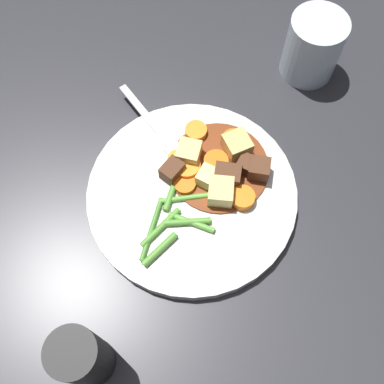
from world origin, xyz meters
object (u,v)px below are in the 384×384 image
object	(u,v)px
carrot_slice_0	(234,141)
potato_chunk_0	(239,147)
meat_chunk_2	(227,176)
meat_chunk_3	(174,169)
pepper_mill	(83,358)
fork	(161,134)
carrot_slice_1	(186,166)
potato_chunk_3	(209,178)
meat_chunk_0	(247,165)
carrot_slice_5	(216,162)
water_glass	(313,47)
carrot_slice_4	(178,160)
meat_chunk_1	(259,169)
carrot_slice_3	(196,132)
dinner_plate	(192,195)
carrot_slice_2	(186,183)
potato_chunk_2	(221,192)
carrot_slice_6	(243,198)
potato_chunk_1	(189,153)

from	to	relation	value
carrot_slice_0	potato_chunk_0	bearing A→B (deg)	-114.59
potato_chunk_0	meat_chunk_2	size ratio (longest dim) A/B	1.00
meat_chunk_3	pepper_mill	bearing A→B (deg)	-156.84
meat_chunk_3	fork	size ratio (longest dim) A/B	0.16
carrot_slice_1	potato_chunk_3	distance (m)	0.03
potato_chunk_3	meat_chunk_0	bearing A→B (deg)	-25.02
carrot_slice_5	water_glass	world-z (taller)	water_glass
carrot_slice_4	meat_chunk_1	xyz separation A→B (m)	(0.06, -0.08, 0.01)
carrot_slice_3	fork	world-z (taller)	carrot_slice_3
meat_chunk_1	dinner_plate	bearing A→B (deg)	150.88
carrot_slice_0	carrot_slice_2	distance (m)	0.08
potato_chunk_0	potato_chunk_3	world-z (taller)	potato_chunk_0
carrot_slice_3	potato_chunk_0	bearing A→B (deg)	-72.90
carrot_slice_4	water_glass	xyz separation A→B (m)	(0.24, -0.02, 0.02)
fork	carrot_slice_1	bearing A→B (deg)	-102.00
carrot_slice_3	potato_chunk_3	bearing A→B (deg)	-123.41
carrot_slice_5	potato_chunk_3	bearing A→B (deg)	-156.51
carrot_slice_3	pepper_mill	world-z (taller)	pepper_mill
meat_chunk_0	carrot_slice_5	bearing A→B (deg)	122.19
fork	pepper_mill	distance (m)	0.29
carrot_slice_0	carrot_slice_4	distance (m)	0.08
potato_chunk_0	potato_chunk_2	world-z (taller)	same
dinner_plate	potato_chunk_0	distance (m)	0.08
potato_chunk_2	potato_chunk_3	xyz separation A→B (m)	(0.00, 0.02, -0.00)
dinner_plate	meat_chunk_0	distance (m)	0.08
potato_chunk_2	fork	world-z (taller)	potato_chunk_2
fork	carrot_slice_3	bearing A→B (deg)	-43.61
carrot_slice_2	carrot_slice_6	xyz separation A→B (m)	(0.03, -0.06, 0.00)
carrot_slice_0	potato_chunk_2	xyz separation A→B (m)	(-0.07, -0.04, 0.01)
potato_chunk_3	water_glass	bearing A→B (deg)	7.02
dinner_plate	water_glass	distance (m)	0.26
meat_chunk_3	fork	xyz separation A→B (m)	(0.03, 0.05, -0.01)
carrot_slice_0	potato_chunk_2	bearing A→B (deg)	-149.90
carrot_slice_1	carrot_slice_4	distance (m)	0.01
potato_chunk_2	meat_chunk_2	world-z (taller)	potato_chunk_2
meat_chunk_2	meat_chunk_0	bearing A→B (deg)	-13.68
carrot_slice_1	potato_chunk_1	distance (m)	0.02
carrot_slice_5	fork	size ratio (longest dim) A/B	0.18
carrot_slice_2	potato_chunk_0	xyz separation A→B (m)	(0.08, -0.02, 0.01)
potato_chunk_3	pepper_mill	bearing A→B (deg)	-167.17
carrot_slice_5	fork	bearing A→B (deg)	103.28
carrot_slice_6	potato_chunk_3	bearing A→B (deg)	103.15
meat_chunk_0	meat_chunk_3	size ratio (longest dim) A/B	0.81
carrot_slice_0	water_glass	xyz separation A→B (m)	(0.17, 0.01, 0.02)
carrot_slice_2	carrot_slice_3	bearing A→B (deg)	34.33
dinner_plate	potato_chunk_0	bearing A→B (deg)	-2.10
carrot_slice_3	carrot_slice_6	distance (m)	0.11
carrot_slice_2	fork	xyz separation A→B (m)	(0.03, 0.07, -0.00)
carrot_slice_1	water_glass	xyz separation A→B (m)	(0.24, -0.00, 0.02)
carrot_slice_1	meat_chunk_3	xyz separation A→B (m)	(-0.01, 0.01, 0.00)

